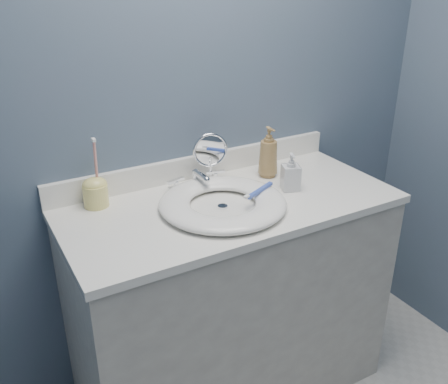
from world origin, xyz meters
TOP-DOWN VIEW (x-y plane):
  - back_wall at (0.00, 1.25)m, footprint 2.20×0.02m
  - vanity_cabinet at (0.00, 0.97)m, footprint 1.20×0.55m
  - countertop at (0.00, 0.97)m, footprint 1.22×0.57m
  - backsplash at (0.00, 1.24)m, footprint 1.22×0.02m
  - basin at (-0.05, 0.94)m, footprint 0.45×0.45m
  - drain at (-0.05, 0.94)m, footprint 0.04×0.04m
  - faucet at (-0.05, 1.14)m, footprint 0.25×0.13m
  - makeup_mirror at (0.02, 1.16)m, footprint 0.14×0.08m
  - soap_bottle_amber at (0.25, 1.11)m, footprint 0.08×0.08m
  - soap_bottle_clear at (0.25, 0.96)m, footprint 0.08×0.08m
  - toothbrush_holder at (-0.43, 1.18)m, footprint 0.09×0.09m
  - toothbrush_lying at (0.08, 0.92)m, footprint 0.16×0.08m

SIDE VIEW (x-z plane):
  - vanity_cabinet at x=0.00m, z-range 0.00..0.85m
  - countertop at x=0.00m, z-range 0.85..0.88m
  - drain at x=-0.05m, z-range 0.88..0.89m
  - basin at x=-0.05m, z-range 0.88..0.92m
  - faucet at x=-0.05m, z-range 0.87..0.95m
  - toothbrush_lying at x=0.08m, z-range 0.92..0.93m
  - backsplash at x=0.00m, z-range 0.88..0.97m
  - toothbrush_holder at x=-0.43m, z-range 0.81..1.06m
  - soap_bottle_clear at x=0.25m, z-range 0.88..1.02m
  - soap_bottle_amber at x=0.25m, z-range 0.88..1.08m
  - makeup_mirror at x=0.02m, z-range 0.89..1.09m
  - back_wall at x=0.00m, z-range 0.00..2.40m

